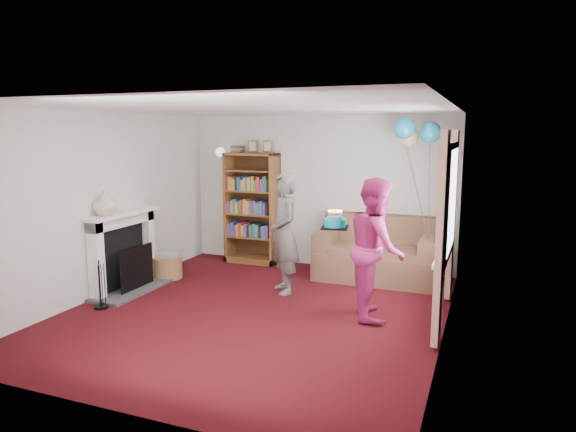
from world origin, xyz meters
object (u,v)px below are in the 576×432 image
at_px(person_magenta, 376,248).
at_px(birthday_cake, 335,223).
at_px(bookcase, 253,209).
at_px(person_striped, 284,234).
at_px(sofa, 377,256).

distance_m(person_magenta, birthday_cake, 0.60).
distance_m(bookcase, person_striped, 1.81).
distance_m(person_striped, birthday_cake, 0.97).
bearing_deg(person_striped, birthday_cake, 25.92).
relative_size(bookcase, sofa, 1.16).
relative_size(person_striped, birthday_cake, 5.24).
distance_m(bookcase, birthday_cake, 2.68).
xyz_separation_m(person_striped, birthday_cake, (0.84, -0.40, 0.27)).
relative_size(sofa, person_striped, 1.07).
xyz_separation_m(person_magenta, birthday_cake, (-0.54, 0.06, 0.26)).
xyz_separation_m(sofa, birthday_cake, (-0.23, -1.57, 0.76)).
xyz_separation_m(bookcase, sofa, (2.21, -0.23, -0.57)).
bearing_deg(birthday_cake, person_magenta, -6.73).
height_order(person_magenta, birthday_cake, person_magenta).
bearing_deg(bookcase, birthday_cake, -42.20).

